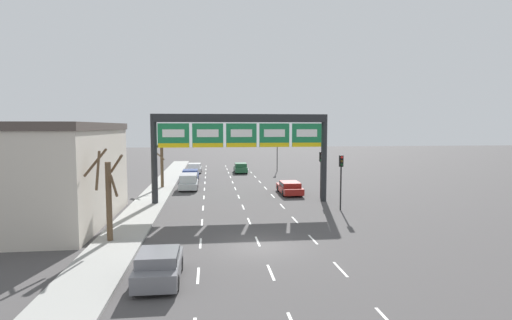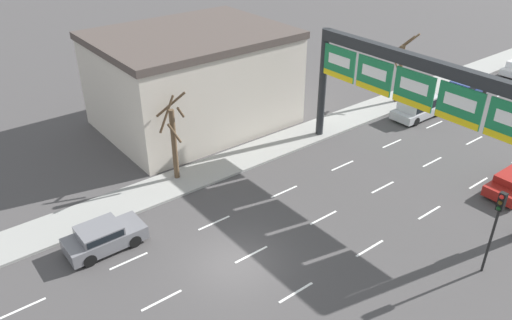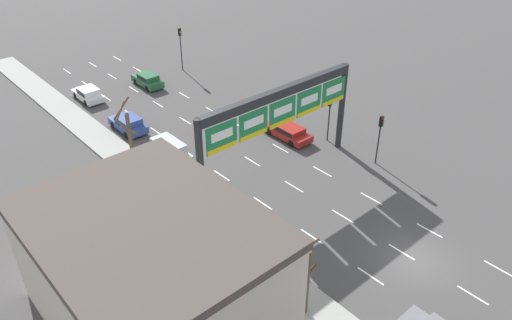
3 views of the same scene
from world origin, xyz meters
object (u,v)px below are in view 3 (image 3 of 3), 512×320
Objects in this scene: car_blue at (128,123)px; traffic_light_mid_block at (330,109)px; car_green at (148,80)px; car_red at (288,131)px; suv_silver at (169,149)px; traffic_light_far_end at (380,130)px; traffic_light_near_gantry at (180,41)px; tree_bare_second at (305,276)px; sign_gantry at (280,111)px; tree_bare_closest at (129,135)px; car_white at (88,94)px.

car_blue is 0.99× the size of traffic_light_mid_block.
traffic_light_mid_block is (12.62, -13.63, 2.36)m from car_blue.
car_green is 19.12m from car_red.
car_red is at bearing -79.72° from car_green.
traffic_light_far_end reaches higher than suv_silver.
traffic_light_near_gantry is 38.86m from tree_bare_second.
sign_gantry is 3.48× the size of traffic_light_far_end.
car_green is 0.83× the size of traffic_light_near_gantry.
car_green is at bearing -165.39° from traffic_light_near_gantry.
traffic_light_mid_block is 0.76× the size of tree_bare_closest.
sign_gantry reaches higher than car_blue.
car_blue is 0.95× the size of suv_silver.
traffic_light_far_end is (12.62, -12.17, 2.24)m from suv_silver.
car_green is 0.75× the size of tree_bare_closest.
tree_bare_second is at bearing -127.70° from sign_gantry.
car_red is at bearing -21.85° from tree_bare_closest.
traffic_light_near_gantry is (12.44, 9.36, 2.86)m from car_blue.
traffic_light_near_gantry is at bearing 73.22° from sign_gantry.
traffic_light_far_end is at bearing -40.45° from tree_bare_closest.
traffic_light_mid_block is at bearing -48.47° from car_red.
car_blue is at bearing 123.92° from traffic_light_far_end.
sign_gantry is 3.15× the size of car_red.
sign_gantry is 3.01× the size of traffic_light_near_gantry.
suv_silver is (-4.97, 8.27, -5.04)m from sign_gantry.
tree_bare_second is (-16.07, -12.46, -0.24)m from traffic_light_mid_block.
traffic_light_mid_block is at bearing -89.55° from traffic_light_near_gantry.
traffic_light_mid_block is (5.81, -21.52, 2.35)m from car_green.
tree_bare_second reaches higher than traffic_light_near_gantry.
car_blue is at bearing 132.80° from traffic_light_mid_block.
suv_silver is (0.12, -6.77, 0.17)m from car_blue.
sign_gantry is 3.56× the size of car_blue.
car_blue is 22.95m from traffic_light_far_end.
traffic_light_far_end is at bearing -56.08° from car_blue.
tree_bare_second is at bearing -106.81° from car_green.
suv_silver is 19.74m from tree_bare_second.
car_white is 0.79× the size of tree_bare_second.
car_blue is 0.82× the size of tree_bare_second.
car_white is 0.96× the size of traffic_light_mid_block.
suv_silver reaches higher than car_green.
traffic_light_far_end reaches higher than traffic_light_mid_block.
tree_bare_second is (-8.54, -11.05, -3.09)m from sign_gantry.
tree_bare_closest is (-2.97, -14.51, 2.15)m from car_white.
car_blue is 15.83m from traffic_light_near_gantry.
sign_gantry is at bearing -94.30° from car_green.
traffic_light_mid_block is (2.40, -2.71, 2.43)m from car_red.
tree_bare_closest reaches higher than traffic_light_mid_block.
tree_bare_second is (-16.19, -7.15, -0.29)m from traffic_light_far_end.
tree_bare_closest is at bearing -135.28° from traffic_light_near_gantry.
traffic_light_far_end is (2.52, -8.02, 2.48)m from car_red.
traffic_light_near_gantry reaches higher than car_green.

